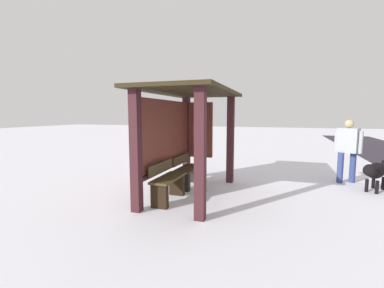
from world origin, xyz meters
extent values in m
plane|color=silver|center=(0.00, 0.00, 0.00)|extent=(60.00, 60.00, 0.00)
cube|color=#3D1C21|center=(-1.25, -0.57, 1.05)|extent=(0.16, 0.16, 2.10)
cube|color=#3D1C21|center=(1.25, -0.57, 1.05)|extent=(0.16, 0.16, 2.10)
cube|color=#3D1C21|center=(-1.25, 0.57, 1.05)|extent=(0.16, 0.16, 2.10)
cube|color=#3D1C21|center=(1.25, 0.57, 1.05)|extent=(0.16, 0.16, 2.10)
cube|color=black|center=(0.00, 0.00, 2.14)|extent=(2.96, 1.60, 0.07)
cube|color=brown|center=(0.00, 0.57, 1.28)|extent=(2.34, 0.08, 1.38)
cube|color=#3D1C21|center=(0.00, 0.55, 0.53)|extent=(2.34, 0.06, 0.08)
cube|color=brown|center=(1.25, 0.20, 1.28)|extent=(0.08, 0.63, 1.38)
cube|color=#45391F|center=(-0.56, 0.27, 0.46)|extent=(1.03, 0.36, 0.04)
cube|color=#45391F|center=(-0.56, 0.43, 0.66)|extent=(0.98, 0.04, 0.20)
cube|color=black|center=(-0.15, 0.27, 0.22)|extent=(0.12, 0.31, 0.44)
cube|color=black|center=(-0.98, 0.27, 0.22)|extent=(0.12, 0.31, 0.44)
cube|color=#463320|center=(0.56, 0.27, 0.43)|extent=(1.03, 0.40, 0.03)
cube|color=#463320|center=(0.56, 0.46, 0.63)|extent=(0.98, 0.04, 0.20)
cube|color=black|center=(0.98, 0.27, 0.21)|extent=(0.12, 0.34, 0.41)
cube|color=black|center=(0.15, 0.27, 0.21)|extent=(0.12, 0.34, 0.41)
cube|color=#ABB2B6|center=(2.14, -3.29, 1.05)|extent=(0.44, 0.51, 0.60)
sphere|color=tan|center=(2.14, -3.29, 1.45)|extent=(0.20, 0.20, 0.20)
cylinder|color=navy|center=(2.06, -3.14, 0.38)|extent=(0.19, 0.19, 0.75)
cylinder|color=navy|center=(2.21, -3.44, 0.38)|extent=(0.19, 0.19, 0.75)
cylinder|color=#ABB2B6|center=(2.26, -3.06, 1.02)|extent=(0.12, 0.12, 0.54)
cylinder|color=#ABB2B6|center=(2.01, -3.53, 1.02)|extent=(0.12, 0.12, 0.54)
ellipsoid|color=black|center=(1.54, -3.75, 0.45)|extent=(0.79, 0.63, 0.34)
sphere|color=black|center=(1.15, -3.52, 0.52)|extent=(0.26, 0.26, 0.26)
cylinder|color=black|center=(1.91, -3.96, 0.51)|extent=(0.20, 0.15, 0.24)
cylinder|color=black|center=(1.39, -3.55, 0.14)|extent=(0.07, 0.07, 0.28)
cylinder|color=black|center=(1.29, -3.71, 0.14)|extent=(0.07, 0.07, 0.28)
cylinder|color=black|center=(1.79, -3.78, 0.14)|extent=(0.07, 0.07, 0.28)
cylinder|color=black|center=(1.70, -3.94, 0.14)|extent=(0.07, 0.07, 0.28)
camera|label=1|loc=(-5.17, -1.78, 1.69)|focal=24.88mm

